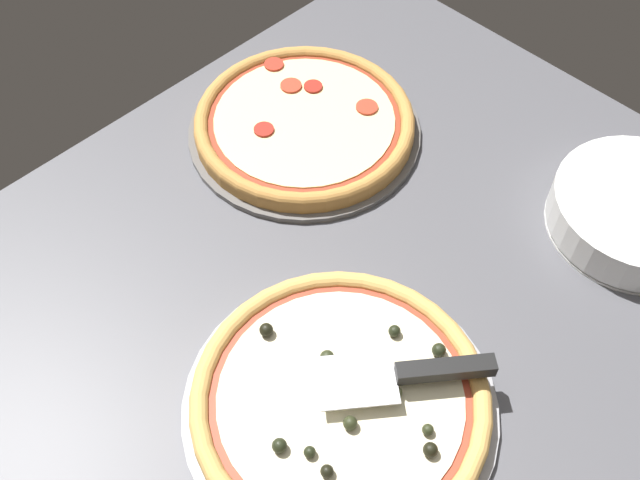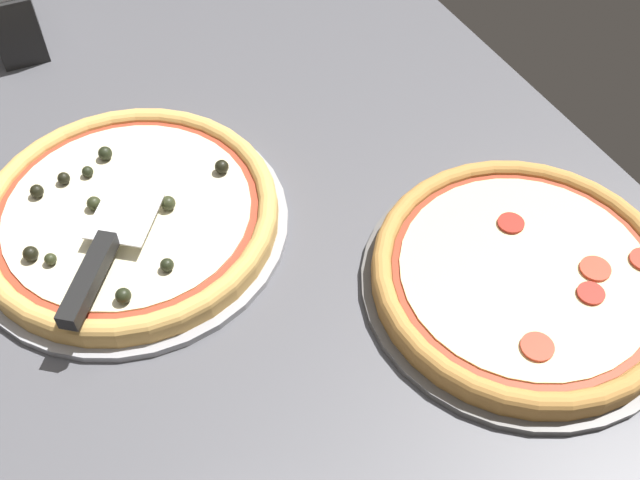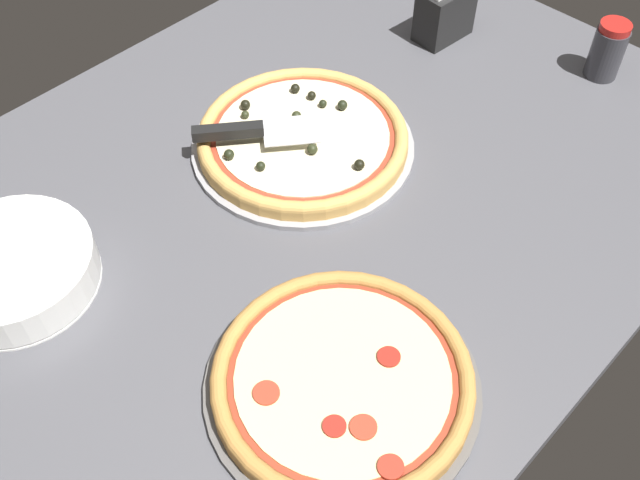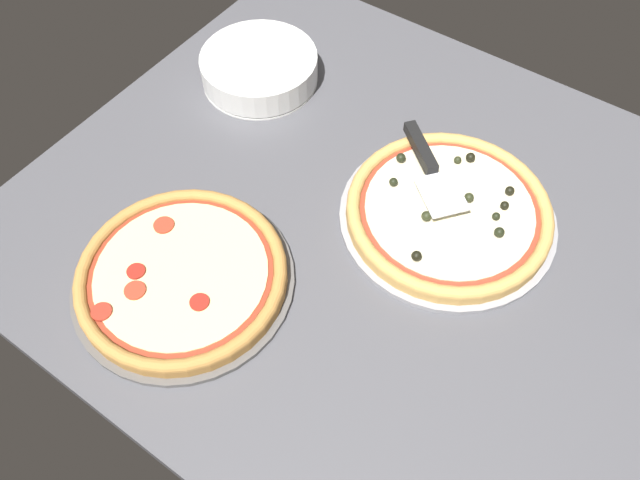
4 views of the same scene
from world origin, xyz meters
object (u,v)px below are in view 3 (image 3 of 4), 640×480
at_px(plate_stack, 13,269).
at_px(napkin_holder, 445,12).
at_px(pizza_front, 303,137).
at_px(serving_spatula, 243,131).
at_px(pizza_back, 343,379).
at_px(parmesan_shaker, 608,50).

xyz_separation_m(plate_stack, napkin_holder, (-0.94, 0.07, 0.03)).
height_order(pizza_front, serving_spatula, serving_spatula).
bearing_deg(plate_stack, serving_spatula, 174.12).
bearing_deg(pizza_back, serving_spatula, -116.70).
xyz_separation_m(parmesan_shaker, napkin_holder, (0.11, -0.30, 0.00)).
distance_m(pizza_front, plate_stack, 0.52).
relative_size(pizza_front, plate_stack, 1.49).
bearing_deg(plate_stack, pizza_front, 168.85).
distance_m(plate_stack, parmesan_shaker, 1.12).
relative_size(serving_spatula, parmesan_shaker, 1.74).
bearing_deg(napkin_holder, parmesan_shaker, 110.63).
distance_m(pizza_back, serving_spatula, 0.48).
bearing_deg(pizza_front, serving_spatula, -33.57).
xyz_separation_m(pizza_front, napkin_holder, (-0.44, -0.03, 0.03)).
bearing_deg(plate_stack, napkin_holder, 175.83).
distance_m(pizza_back, parmesan_shaker, 0.86).
relative_size(pizza_front, napkin_holder, 3.08).
xyz_separation_m(plate_stack, parmesan_shaker, (-1.06, 0.37, 0.02)).
bearing_deg(serving_spatula, napkin_holder, 177.21).
bearing_deg(napkin_holder, plate_stack, -4.17).
bearing_deg(parmesan_shaker, napkin_holder, -69.37).
bearing_deg(pizza_front, plate_stack, -11.15).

